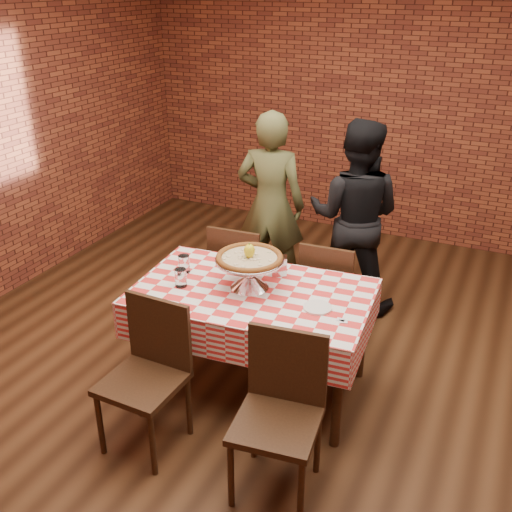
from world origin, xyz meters
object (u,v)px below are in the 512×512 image
at_px(water_glass_right, 184,264).
at_px(chair_near_left, 142,382).
at_px(table, 253,340).
at_px(diner_black, 355,217).
at_px(water_glass_left, 181,278).
at_px(pizza_stand, 250,273).
at_px(pizza, 249,258).
at_px(diner_olive, 271,205).
at_px(condiment_caddy, 279,266).
at_px(chair_far_left, 243,274).
at_px(chair_near_right, 276,423).
at_px(chair_far_right, 330,291).

bearing_deg(water_glass_right, chair_near_left, -76.78).
xyz_separation_m(table, diner_black, (0.26, 1.41, 0.43)).
xyz_separation_m(table, water_glass_left, (-0.45, -0.14, 0.44)).
height_order(pizza_stand, pizza, pizza).
height_order(pizza_stand, water_glass_left, pizza_stand).
bearing_deg(table, diner_olive, 108.94).
bearing_deg(pizza, chair_near_left, -110.50).
distance_m(diner_olive, diner_black, 0.73).
xyz_separation_m(table, pizza_stand, (-0.04, 0.04, 0.48)).
relative_size(pizza, condiment_caddy, 3.13).
height_order(table, water_glass_right, water_glass_right).
bearing_deg(diner_olive, water_glass_left, 81.29).
distance_m(pizza_stand, condiment_caddy, 0.27).
distance_m(table, pizza, 0.59).
bearing_deg(diner_olive, chair_near_left, 84.04).
relative_size(chair_near_left, chair_far_left, 1.02).
height_order(water_glass_right, chair_near_left, chair_near_left).
xyz_separation_m(chair_near_left, chair_far_left, (-0.08, 1.52, -0.01)).
xyz_separation_m(pizza_stand, chair_far_left, (-0.39, 0.69, -0.41)).
bearing_deg(diner_black, diner_olive, 0.77).
bearing_deg(diner_olive, table, 99.80).
distance_m(chair_near_left, diner_olive, 2.17).
bearing_deg(chair_near_right, chair_near_left, 173.54).
bearing_deg(water_glass_right, condiment_caddy, 20.81).
distance_m(water_glass_right, chair_far_left, 0.79).
relative_size(water_glass_right, chair_far_right, 0.14).
bearing_deg(table, chair_near_right, -56.98).
height_order(condiment_caddy, diner_black, diner_black).
bearing_deg(chair_far_right, pizza_stand, 62.63).
relative_size(pizza, chair_near_right, 0.47).
distance_m(condiment_caddy, chair_far_left, 0.77).
relative_size(chair_near_right, chair_far_right, 1.05).
relative_size(condiment_caddy, chair_far_left, 0.15).
distance_m(chair_near_right, diner_olive, 2.37).
distance_m(water_glass_right, chair_near_right, 1.38).
bearing_deg(pizza, chair_near_right, -56.27).
distance_m(table, diner_olive, 1.49).
bearing_deg(table, pizza, 136.81).
bearing_deg(condiment_caddy, chair_near_right, -91.31).
bearing_deg(chair_near_right, condiment_caddy, 105.69).
xyz_separation_m(table, chair_near_right, (0.51, -0.78, 0.09)).
distance_m(water_glass_right, chair_near_left, 0.93).
bearing_deg(diner_olive, pizza_stand, 98.80).
distance_m(pizza_stand, chair_far_left, 0.89).
distance_m(table, water_glass_right, 0.70).
bearing_deg(water_glass_left, condiment_caddy, 38.72).
height_order(pizza_stand, water_glass_right, pizza_stand).
distance_m(pizza, chair_near_right, 1.11).
bearing_deg(chair_far_right, table, 66.05).
relative_size(condiment_caddy, chair_near_right, 0.15).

